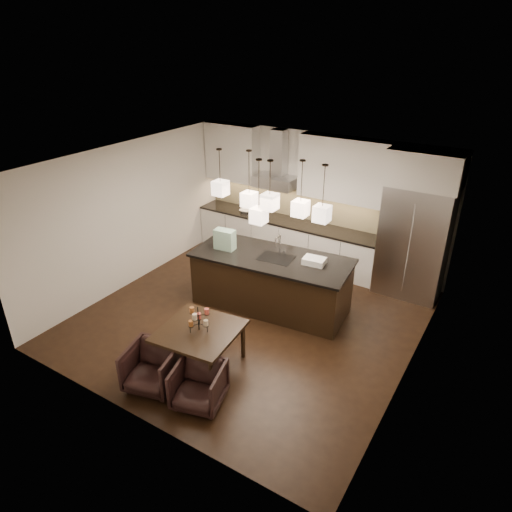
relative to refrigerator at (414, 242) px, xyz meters
The scene contains 37 objects.
floor 3.35m from the refrigerator, 131.42° to the right, with size 5.50×5.50×0.02m, color black.
ceiling 3.62m from the refrigerator, 131.42° to the right, with size 5.50×5.50×0.02m, color white.
wall_back 2.16m from the refrigerator, 169.74° to the left, with size 5.50×0.02×2.80m, color silver.
wall_front 5.56m from the refrigerator, 112.22° to the right, with size 5.50×0.02×2.80m, color silver.
wall_left 5.42m from the refrigerator, 153.91° to the right, with size 0.02×5.50×2.80m, color silver.
wall_right 2.49m from the refrigerator, 74.50° to the right, with size 0.02×5.50×2.80m, color silver.
refrigerator is the anchor object (origin of this frame).
fridge_panel 1.40m from the refrigerator, ahead, with size 1.26×0.72×0.65m, color silver.
lower_cabinets 2.80m from the refrigerator, behind, with size 4.21×0.62×0.88m, color silver.
countertop 2.73m from the refrigerator, behind, with size 4.21×0.66×0.04m, color black.
backsplash 2.75m from the refrigerator, behind, with size 4.21×0.02×0.63m, color #C3B989.
upper_cab_left 4.35m from the refrigerator, behind, with size 1.25×0.35×1.25m, color silver.
upper_cab_right 1.91m from the refrigerator, behind, with size 1.86×0.35×1.25m, color silver.
hood_canopy 3.09m from the refrigerator, behind, with size 0.90×0.52×0.24m, color #B7B7BA.
hood_chimney 3.28m from the refrigerator, behind, with size 0.30×0.28×0.96m, color #B7B7BA.
fruit_bowl 3.74m from the refrigerator, behind, with size 0.26×0.26×0.06m, color silver.
island_body 2.76m from the refrigerator, 137.87° to the right, with size 2.75×1.10×0.97m, color black.
island_top 2.70m from the refrigerator, 137.87° to the right, with size 2.83×1.19×0.04m, color black.
faucet 2.55m from the refrigerator, 138.39° to the right, with size 0.11×0.26×0.42m, color silver, non-canonical shape.
tote_bag 3.51m from the refrigerator, 145.52° to the right, with size 0.37×0.20×0.37m, color #216A46.
food_container 2.08m from the refrigerator, 126.60° to the right, with size 0.37×0.26×0.11m, color silver.
dining_table 4.43m from the refrigerator, 117.78° to the right, with size 1.11×1.11×0.67m, color black, non-canonical shape.
candelabra 4.37m from the refrigerator, 117.78° to the right, with size 0.32×0.32×0.39m, color black, non-canonical shape.
candle_a 4.31m from the refrigerator, 116.40° to the right, with size 0.07×0.07×0.09m, color beige.
candle_b 4.32m from the refrigerator, 119.26° to the right, with size 0.07×0.07×0.09m, color #D55244.
candle_c 4.50m from the refrigerator, 117.68° to the right, with size 0.07×0.07×0.09m, color #A75F2B.
candle_d 4.25m from the refrigerator, 117.29° to the right, with size 0.07×0.07×0.09m, color #D55244.
candle_e 4.42m from the refrigerator, 119.15° to the right, with size 0.07×0.07×0.09m, color #A75F2B.
candle_f 4.45m from the refrigerator, 116.77° to the right, with size 0.07×0.07×0.09m, color beige.
armchair_left 5.19m from the refrigerator, 117.21° to the right, with size 0.69×0.71×0.65m, color black.
armchair_right 4.82m from the refrigerator, 109.37° to the right, with size 0.65×0.67×0.61m, color black.
pendant_a 3.71m from the refrigerator, 148.95° to the right, with size 0.24×0.24×0.26m, color beige.
pendant_b 3.17m from the refrigerator, 147.34° to the right, with size 0.24×0.24×0.26m, color beige.
pendant_c 2.99m from the refrigerator, 133.56° to the right, with size 0.24×0.24×0.26m, color beige.
pendant_d 2.49m from the refrigerator, 130.56° to the right, with size 0.24×0.24×0.26m, color beige.
pendant_e 2.32m from the refrigerator, 120.98° to the right, with size 0.24×0.24×0.26m, color beige.
pendant_f 3.06m from the refrigerator, 135.59° to the right, with size 0.24×0.24×0.26m, color beige.
Camera 1 is at (3.69, -5.72, 4.60)m, focal length 32.00 mm.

